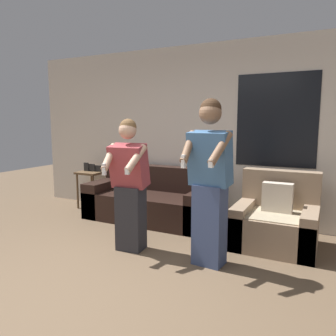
# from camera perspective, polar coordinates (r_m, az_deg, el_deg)

# --- Properties ---
(ground_plane) EXTENTS (14.00, 14.00, 0.00)m
(ground_plane) POSITION_cam_1_polar(r_m,az_deg,el_deg) (3.12, -16.56, -21.80)
(ground_plane) COLOR brown
(wall_back) EXTENTS (6.24, 0.07, 2.70)m
(wall_back) POSITION_cam_1_polar(r_m,az_deg,el_deg) (5.19, 5.45, 6.07)
(wall_back) COLOR silver
(wall_back) RESTS_ON ground_plane
(couch) EXTENTS (2.04, 0.88, 0.82)m
(couch) POSITION_cam_1_polar(r_m,az_deg,el_deg) (5.17, -2.76, -5.86)
(couch) COLOR black
(couch) RESTS_ON ground_plane
(armchair) EXTENTS (0.96, 0.87, 0.91)m
(armchair) POSITION_cam_1_polar(r_m,az_deg,el_deg) (4.33, 18.31, -8.84)
(armchair) COLOR #937A60
(armchair) RESTS_ON ground_plane
(side_table) EXTENTS (0.43, 0.47, 0.80)m
(side_table) POSITION_cam_1_polar(r_m,az_deg,el_deg) (6.01, -13.07, -1.54)
(side_table) COLOR brown
(side_table) RESTS_ON ground_plane
(person_left) EXTENTS (0.48, 0.52, 1.57)m
(person_left) POSITION_cam_1_polar(r_m,az_deg,el_deg) (3.88, -6.73, -3.07)
(person_left) COLOR #28282D
(person_left) RESTS_ON ground_plane
(person_right) EXTENTS (0.49, 0.51, 1.77)m
(person_right) POSITION_cam_1_polar(r_m,az_deg,el_deg) (3.46, 7.25, -2.39)
(person_right) COLOR #384770
(person_right) RESTS_ON ground_plane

